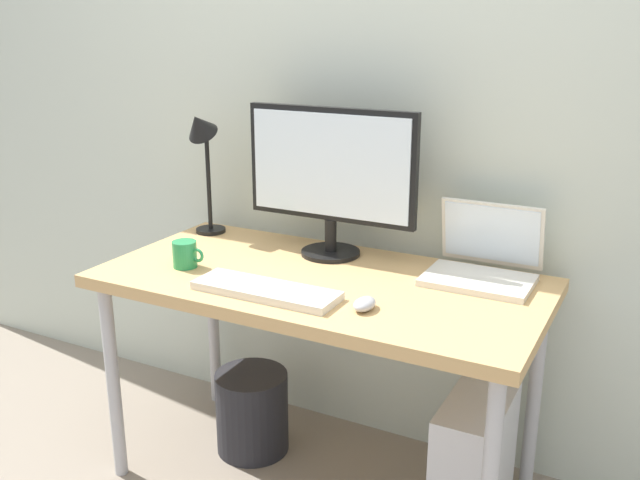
{
  "coord_description": "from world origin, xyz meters",
  "views": [
    {
      "loc": [
        0.95,
        -1.82,
        1.5
      ],
      "look_at": [
        0.0,
        0.0,
        0.86
      ],
      "focal_mm": 39.59,
      "sensor_mm": 36.0,
      "label": 1
    }
  ],
  "objects_px": {
    "mouse": "(365,304)",
    "wastebasket": "(252,412)",
    "desk_lamp": "(201,145)",
    "keyboard": "(266,290)",
    "computer_tower": "(474,462)",
    "monitor": "(331,173)",
    "laptop": "(484,260)",
    "coffee_mug": "(185,254)",
    "desk": "(320,297)"
  },
  "relations": [
    {
      "from": "desk",
      "to": "keyboard",
      "type": "xyz_separation_m",
      "value": [
        -0.07,
        -0.2,
        0.08
      ]
    },
    {
      "from": "monitor",
      "to": "desk",
      "type": "bearing_deg",
      "value": -71.51
    },
    {
      "from": "mouse",
      "to": "wastebasket",
      "type": "height_order",
      "value": "mouse"
    },
    {
      "from": "laptop",
      "to": "mouse",
      "type": "xyz_separation_m",
      "value": [
        -0.22,
        -0.4,
        -0.04
      ]
    },
    {
      "from": "coffee_mug",
      "to": "desk",
      "type": "bearing_deg",
      "value": 15.53
    },
    {
      "from": "desk_lamp",
      "to": "mouse",
      "type": "xyz_separation_m",
      "value": [
        0.82,
        -0.38,
        -0.32
      ]
    },
    {
      "from": "mouse",
      "to": "coffee_mug",
      "type": "relative_size",
      "value": 0.8
    },
    {
      "from": "desk",
      "to": "keyboard",
      "type": "height_order",
      "value": "keyboard"
    },
    {
      "from": "laptop",
      "to": "computer_tower",
      "type": "relative_size",
      "value": 0.76
    },
    {
      "from": "laptop",
      "to": "monitor",
      "type": "bearing_deg",
      "value": -178.06
    },
    {
      "from": "keyboard",
      "to": "wastebasket",
      "type": "distance_m",
      "value": 0.69
    },
    {
      "from": "keyboard",
      "to": "mouse",
      "type": "height_order",
      "value": "mouse"
    },
    {
      "from": "desk_lamp",
      "to": "keyboard",
      "type": "relative_size",
      "value": 1.07
    },
    {
      "from": "coffee_mug",
      "to": "wastebasket",
      "type": "height_order",
      "value": "coffee_mug"
    },
    {
      "from": "desk_lamp",
      "to": "desk",
      "type": "bearing_deg",
      "value": -19.59
    },
    {
      "from": "desk",
      "to": "mouse",
      "type": "bearing_deg",
      "value": -37.08
    },
    {
      "from": "coffee_mug",
      "to": "monitor",
      "type": "bearing_deg",
      "value": 42.54
    },
    {
      "from": "computer_tower",
      "to": "wastebasket",
      "type": "height_order",
      "value": "computer_tower"
    },
    {
      "from": "desk_lamp",
      "to": "keyboard",
      "type": "distance_m",
      "value": 0.74
    },
    {
      "from": "monitor",
      "to": "desk_lamp",
      "type": "distance_m",
      "value": 0.52
    },
    {
      "from": "laptop",
      "to": "wastebasket",
      "type": "bearing_deg",
      "value": -167.24
    },
    {
      "from": "monitor",
      "to": "keyboard",
      "type": "distance_m",
      "value": 0.49
    },
    {
      "from": "laptop",
      "to": "computer_tower",
      "type": "distance_m",
      "value": 0.62
    },
    {
      "from": "laptop",
      "to": "desk_lamp",
      "type": "bearing_deg",
      "value": -179.08
    },
    {
      "from": "desk_lamp",
      "to": "coffee_mug",
      "type": "distance_m",
      "value": 0.47
    },
    {
      "from": "laptop",
      "to": "keyboard",
      "type": "distance_m",
      "value": 0.68
    },
    {
      "from": "keyboard",
      "to": "mouse",
      "type": "xyz_separation_m",
      "value": [
        0.3,
        0.03,
        0.01
      ]
    },
    {
      "from": "desk_lamp",
      "to": "keyboard",
      "type": "xyz_separation_m",
      "value": [
        0.52,
        -0.41,
        -0.32
      ]
    },
    {
      "from": "laptop",
      "to": "computer_tower",
      "type": "bearing_deg",
      "value": -72.2
    },
    {
      "from": "coffee_mug",
      "to": "computer_tower",
      "type": "bearing_deg",
      "value": 9.58
    },
    {
      "from": "keyboard",
      "to": "coffee_mug",
      "type": "height_order",
      "value": "coffee_mug"
    },
    {
      "from": "laptop",
      "to": "keyboard",
      "type": "height_order",
      "value": "laptop"
    },
    {
      "from": "coffee_mug",
      "to": "keyboard",
      "type": "bearing_deg",
      "value": -13.12
    },
    {
      "from": "mouse",
      "to": "wastebasket",
      "type": "bearing_deg",
      "value": 156.87
    },
    {
      "from": "keyboard",
      "to": "mouse",
      "type": "distance_m",
      "value": 0.3
    },
    {
      "from": "desk",
      "to": "monitor",
      "type": "height_order",
      "value": "monitor"
    },
    {
      "from": "keyboard",
      "to": "wastebasket",
      "type": "height_order",
      "value": "keyboard"
    },
    {
      "from": "laptop",
      "to": "keyboard",
      "type": "bearing_deg",
      "value": -140.63
    },
    {
      "from": "keyboard",
      "to": "computer_tower",
      "type": "distance_m",
      "value": 0.83
    },
    {
      "from": "desk",
      "to": "monitor",
      "type": "distance_m",
      "value": 0.41
    },
    {
      "from": "mouse",
      "to": "computer_tower",
      "type": "relative_size",
      "value": 0.21
    },
    {
      "from": "laptop",
      "to": "keyboard",
      "type": "xyz_separation_m",
      "value": [
        -0.52,
        -0.43,
        -0.05
      ]
    },
    {
      "from": "desk",
      "to": "computer_tower",
      "type": "relative_size",
      "value": 3.28
    },
    {
      "from": "desk_lamp",
      "to": "wastebasket",
      "type": "height_order",
      "value": "desk_lamp"
    },
    {
      "from": "desk",
      "to": "monitor",
      "type": "relative_size",
      "value": 2.31
    },
    {
      "from": "wastebasket",
      "to": "laptop",
      "type": "bearing_deg",
      "value": 12.76
    },
    {
      "from": "coffee_mug",
      "to": "computer_tower",
      "type": "relative_size",
      "value": 0.27
    },
    {
      "from": "computer_tower",
      "to": "mouse",
      "type": "bearing_deg",
      "value": -142.97
    },
    {
      "from": "monitor",
      "to": "coffee_mug",
      "type": "xyz_separation_m",
      "value": [
        -0.36,
        -0.33,
        -0.24
      ]
    },
    {
      "from": "monitor",
      "to": "computer_tower",
      "type": "xyz_separation_m",
      "value": [
        0.58,
        -0.17,
        -0.81
      ]
    }
  ]
}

